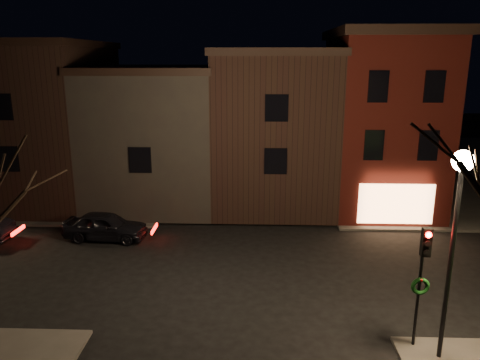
% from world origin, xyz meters
% --- Properties ---
extents(ground, '(120.00, 120.00, 0.00)m').
position_xyz_m(ground, '(0.00, 0.00, 0.00)').
color(ground, black).
rests_on(ground, ground).
extents(sidewalk_far_left, '(30.00, 30.00, 0.12)m').
position_xyz_m(sidewalk_far_left, '(-20.00, 20.00, 0.06)').
color(sidewalk_far_left, '#2D2B28').
rests_on(sidewalk_far_left, ground).
extents(corner_building, '(6.50, 8.50, 10.50)m').
position_xyz_m(corner_building, '(8.00, 9.47, 5.40)').
color(corner_building, '#46100C').
rests_on(corner_building, ground).
extents(row_building_a, '(7.30, 10.30, 9.40)m').
position_xyz_m(row_building_a, '(1.50, 10.50, 4.83)').
color(row_building_a, black).
rests_on(row_building_a, ground).
extents(row_building_b, '(7.80, 10.30, 8.40)m').
position_xyz_m(row_building_b, '(-5.75, 10.50, 4.33)').
color(row_building_b, black).
rests_on(row_building_b, ground).
extents(row_building_c, '(7.30, 10.30, 9.90)m').
position_xyz_m(row_building_c, '(-13.00, 10.50, 5.08)').
color(row_building_c, black).
rests_on(row_building_c, ground).
extents(street_lamp_near, '(0.60, 0.60, 6.48)m').
position_xyz_m(street_lamp_near, '(6.20, -6.00, 5.18)').
color(street_lamp_near, black).
rests_on(street_lamp_near, sidewalk_near_right).
extents(traffic_signal, '(0.58, 0.38, 4.05)m').
position_xyz_m(traffic_signal, '(5.60, -5.51, 2.81)').
color(traffic_signal, black).
rests_on(traffic_signal, sidewalk_near_right).
extents(parked_car_a, '(4.31, 2.00, 1.43)m').
position_xyz_m(parked_car_a, '(-7.18, 3.38, 0.72)').
color(parked_car_a, black).
rests_on(parked_car_a, ground).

